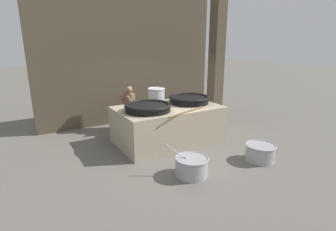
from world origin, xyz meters
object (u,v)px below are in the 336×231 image
object	(u,v)px
cook	(130,107)
giant_wok_near	(148,107)
stock_pot	(156,95)
prep_bowl_vegetables	(191,166)
prep_bowl_meat	(260,152)
giant_wok_far	(189,99)

from	to	relation	value
cook	giant_wok_near	bearing A→B (deg)	77.26
stock_pot	prep_bowl_vegetables	size ratio (longest dim) A/B	0.63
cook	prep_bowl_meat	xyz separation A→B (m)	(1.84, -3.61, -0.57)
giant_wok_far	cook	world-z (taller)	cook
cook	prep_bowl_meat	bearing A→B (deg)	107.72
stock_pot	giant_wok_near	bearing A→B (deg)	-131.34
giant_wok_near	stock_pot	xyz separation A→B (m)	(0.66, 0.75, 0.12)
stock_pot	prep_bowl_vegetables	world-z (taller)	stock_pot
stock_pot	prep_bowl_meat	bearing A→B (deg)	-66.29
prep_bowl_vegetables	prep_bowl_meat	xyz separation A→B (m)	(1.86, -0.24, -0.01)
giant_wok_near	prep_bowl_vegetables	distance (m)	2.09
prep_bowl_vegetables	giant_wok_near	bearing A→B (deg)	92.07
stock_pot	prep_bowl_vegetables	bearing A→B (deg)	-102.65
prep_bowl_meat	prep_bowl_vegetables	bearing A→B (deg)	172.68
giant_wok_far	cook	distance (m)	1.90
giant_wok_near	prep_bowl_meat	distance (m)	3.01
cook	prep_bowl_meat	world-z (taller)	cook
cook	prep_bowl_vegetables	xyz separation A→B (m)	(-0.02, -3.37, -0.56)
stock_pot	prep_bowl_vegetables	xyz separation A→B (m)	(-0.59, -2.64, -1.02)
giant_wok_near	prep_bowl_meat	size ratio (longest dim) A/B	1.71
giant_wok_near	cook	distance (m)	1.52
giant_wok_far	prep_bowl_meat	world-z (taller)	giant_wok_far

